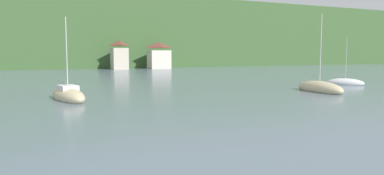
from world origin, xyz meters
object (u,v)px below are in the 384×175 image
object	(u,v)px
shore_building_central	(119,55)
sailboat_far_5	(68,95)
shore_building_eastcentral	(159,56)
sailboat_far_4	(345,83)
sailboat_mid_8	(319,88)

from	to	relation	value
shore_building_central	sailboat_far_5	bearing A→B (deg)	-107.26
shore_building_eastcentral	sailboat_far_5	bearing A→B (deg)	-116.25
shore_building_central	sailboat_far_4	world-z (taller)	shore_building_central
sailboat_far_4	sailboat_far_5	world-z (taller)	sailboat_far_5
sailboat_far_4	sailboat_far_5	size ratio (longest dim) A/B	0.84
shore_building_eastcentral	sailboat_far_4	size ratio (longest dim) A/B	1.11
shore_building_eastcentral	sailboat_far_4	world-z (taller)	shore_building_eastcentral
sailboat_mid_8	shore_building_central	bearing A→B (deg)	-167.17
shore_building_central	sailboat_mid_8	world-z (taller)	sailboat_mid_8
shore_building_central	sailboat_far_4	xyz separation A→B (m)	(17.09, -60.40, -3.48)
shore_building_central	sailboat_far_4	distance (m)	62.86
shore_building_central	shore_building_eastcentral	size ratio (longest dim) A/B	1.03
shore_building_eastcentral	sailboat_far_5	size ratio (longest dim) A/B	0.93
shore_building_eastcentral	sailboat_far_4	distance (m)	60.90
sailboat_far_4	sailboat_far_5	xyz separation A→B (m)	(-36.24, -1.23, 0.14)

